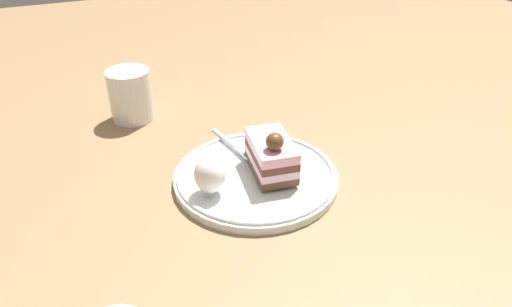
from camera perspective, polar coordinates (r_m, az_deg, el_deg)
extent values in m
plane|color=#916F4A|center=(0.70, 0.64, -2.44)|extent=(2.40, 2.40, 0.00)
cylinder|color=white|center=(0.68, 0.00, -2.95)|extent=(0.24, 0.24, 0.01)
torus|color=white|center=(0.67, 0.00, -2.38)|extent=(0.23, 0.23, 0.01)
cube|color=brown|center=(0.67, 1.86, -1.63)|extent=(0.10, 0.07, 0.01)
cube|color=beige|center=(0.66, 1.88, -0.78)|extent=(0.10, 0.07, 0.01)
cube|color=brown|center=(0.66, 1.89, 0.08)|extent=(0.10, 0.07, 0.01)
cube|color=#F1B4CC|center=(0.65, 1.91, 0.95)|extent=(0.10, 0.07, 0.01)
cube|color=#EFB2C7|center=(0.65, 1.92, 1.51)|extent=(0.10, 0.07, 0.00)
sphere|color=brown|center=(0.62, 2.58, 1.54)|extent=(0.02, 0.02, 0.02)
ellipsoid|color=white|center=(0.62, -5.73, -2.63)|extent=(0.04, 0.04, 0.05)
cube|color=silver|center=(0.75, -3.80, 1.77)|extent=(0.08, 0.02, 0.00)
cube|color=silver|center=(0.71, -1.87, 0.31)|extent=(0.02, 0.01, 0.00)
cube|color=silver|center=(0.70, -1.28, -0.52)|extent=(0.02, 0.01, 0.00)
cube|color=silver|center=(0.70, -1.05, -0.44)|extent=(0.02, 0.01, 0.00)
cube|color=silver|center=(0.70, -0.83, -0.35)|extent=(0.02, 0.01, 0.00)
cube|color=silver|center=(0.70, -0.61, -0.27)|extent=(0.02, 0.01, 0.00)
cylinder|color=white|center=(0.86, -15.26, 6.96)|extent=(0.08, 0.08, 0.09)
cylinder|color=beige|center=(0.86, -15.20, 6.58)|extent=(0.07, 0.07, 0.07)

